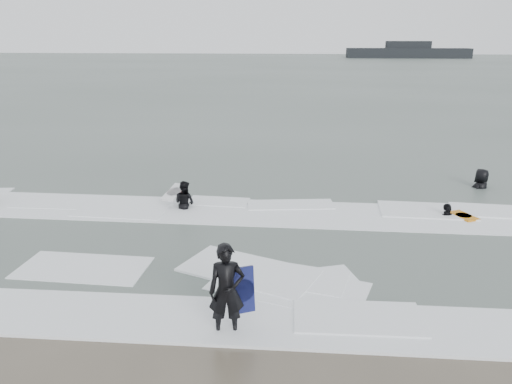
# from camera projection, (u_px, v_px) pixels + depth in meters

# --- Properties ---
(ground) EXTENTS (320.00, 320.00, 0.00)m
(ground) POSITION_uv_depth(u_px,v_px,m) (234.00, 307.00, 10.96)
(ground) COLOR brown
(ground) RESTS_ON ground
(sea) EXTENTS (320.00, 320.00, 0.00)m
(sea) POSITION_uv_depth(u_px,v_px,m) (298.00, 70.00, 86.90)
(sea) COLOR #47544C
(sea) RESTS_ON ground
(surfer_centre) EXTENTS (0.78, 0.59, 1.95)m
(surfer_centre) POSITION_uv_depth(u_px,v_px,m) (228.00, 333.00, 10.00)
(surfer_centre) COLOR black
(surfer_centre) RESTS_ON ground
(surfer_wading) EXTENTS (0.94, 0.86, 1.57)m
(surfer_wading) POSITION_uv_depth(u_px,v_px,m) (185.00, 209.00, 17.15)
(surfer_wading) COLOR black
(surfer_wading) RESTS_ON ground
(surfer_right_near) EXTENTS (1.04, 0.73, 1.64)m
(surfer_right_near) POSITION_uv_depth(u_px,v_px,m) (447.00, 218.00, 16.34)
(surfer_right_near) COLOR black
(surfer_right_near) RESTS_ON ground
(surfer_right_far) EXTENTS (1.07, 1.13, 1.95)m
(surfer_right_far) POSITION_uv_depth(u_px,v_px,m) (480.00, 189.00, 19.46)
(surfer_right_far) COLOR black
(surfer_right_far) RESTS_ON ground
(surf_foam) EXTENTS (30.03, 9.06, 0.09)m
(surf_foam) POSITION_uv_depth(u_px,v_px,m) (252.00, 240.00, 14.46)
(surf_foam) COLOR white
(surf_foam) RESTS_ON ground
(bodyboards) EXTENTS (10.48, 7.88, 1.25)m
(bodyboards) POSITION_uv_depth(u_px,v_px,m) (298.00, 223.00, 14.51)
(bodyboards) COLOR #0F1449
(bodyboards) RESTS_ON ground
(vessel_horizon) EXTENTS (31.98, 5.71, 4.34)m
(vessel_horizon) POSITION_uv_depth(u_px,v_px,m) (408.00, 52.00, 132.52)
(vessel_horizon) COLOR black
(vessel_horizon) RESTS_ON ground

